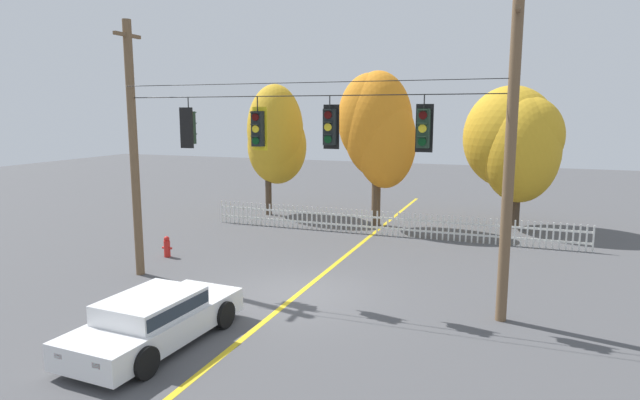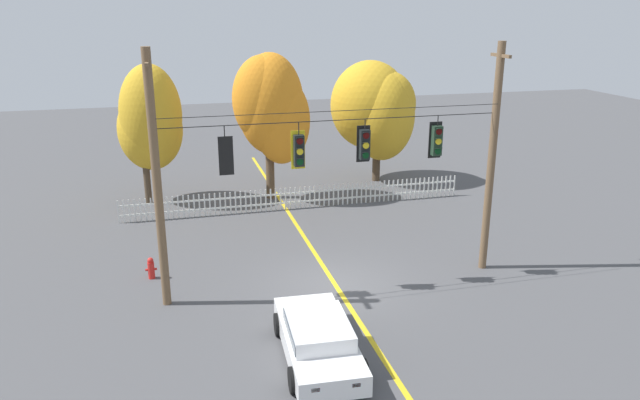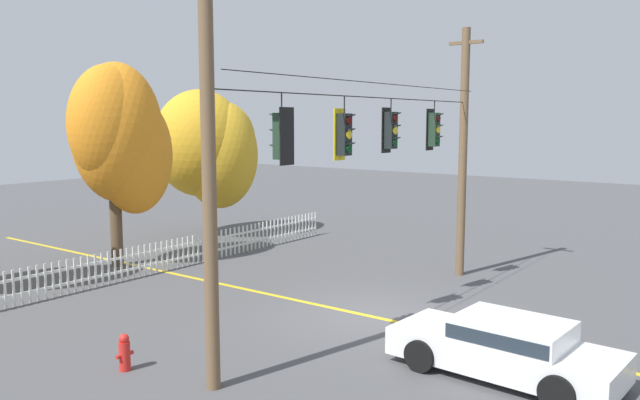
{
  "view_description": "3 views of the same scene",
  "coord_description": "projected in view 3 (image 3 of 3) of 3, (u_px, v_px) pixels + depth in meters",
  "views": [
    {
      "loc": [
        5.62,
        -13.25,
        5.03
      ],
      "look_at": [
        0.13,
        1.38,
        2.47
      ],
      "focal_mm": 30.12,
      "sensor_mm": 36.0,
      "label": 1
    },
    {
      "loc": [
        -5.07,
        -17.45,
        8.77
      ],
      "look_at": [
        -0.22,
        1.11,
        2.59
      ],
      "focal_mm": 34.04,
      "sensor_mm": 36.0,
      "label": 2
    },
    {
      "loc": [
        -13.15,
        -8.24,
        4.91
      ],
      "look_at": [
        -0.37,
        1.28,
        2.9
      ],
      "focal_mm": 35.57,
      "sensor_mm": 36.0,
      "label": 3
    }
  ],
  "objects": [
    {
      "name": "fire_hydrant",
      "position": [
        125.0,
        352.0,
        12.46
      ],
      "size": [
        0.38,
        0.22,
        0.75
      ],
      "color": "red",
      "rests_on": "ground"
    },
    {
      "name": "traffic_signal_northbound_secondary",
      "position": [
        390.0,
        130.0,
        16.12
      ],
      "size": [
        0.43,
        0.38,
        1.38
      ],
      "color": "black"
    },
    {
      "name": "signal_support_span",
      "position": [
        371.0,
        160.0,
        15.47
      ],
      "size": [
        11.02,
        1.1,
        7.71
      ],
      "color": "brown",
      "rests_on": "ground"
    },
    {
      "name": "autumn_oak_far_east",
      "position": [
        211.0,
        147.0,
        26.5
      ],
      "size": [
        4.18,
        4.12,
        6.18
      ],
      "color": "#473828",
      "rests_on": "ground"
    },
    {
      "name": "white_picket_fence",
      "position": [
        175.0,
        253.0,
        21.05
      ],
      "size": [
        15.5,
        0.06,
        1.0
      ],
      "color": "silver",
      "rests_on": "ground"
    },
    {
      "name": "parked_car",
      "position": [
        506.0,
        346.0,
        12.14
      ],
      "size": [
        2.08,
        4.41,
        1.15
      ],
      "color": "white",
      "rests_on": "ground"
    },
    {
      "name": "traffic_signal_northbound_primary",
      "position": [
        282.0,
        136.0,
        12.7
      ],
      "size": [
        0.43,
        0.38,
        1.44
      ],
      "color": "black"
    },
    {
      "name": "autumn_maple_mid",
      "position": [
        120.0,
        137.0,
        20.87
      ],
      "size": [
        3.49,
        2.84,
        6.8
      ],
      "color": "brown",
      "rests_on": "ground"
    },
    {
      "name": "traffic_signal_westbound_side",
      "position": [
        434.0,
        129.0,
        18.05
      ],
      "size": [
        0.43,
        0.38,
        1.41
      ],
      "color": "black"
    },
    {
      "name": "traffic_signal_eastbound_side",
      "position": [
        344.0,
        134.0,
        14.47
      ],
      "size": [
        0.43,
        0.38,
        1.47
      ],
      "color": "black"
    },
    {
      "name": "ground",
      "position": [
        370.0,
        316.0,
        15.96
      ],
      "size": [
        80.0,
        80.0,
        0.0
      ],
      "primitive_type": "plane",
      "color": "#4C4C4F"
    },
    {
      "name": "lane_centerline_stripe",
      "position": [
        370.0,
        316.0,
        15.96
      ],
      "size": [
        0.16,
        36.0,
        0.01
      ],
      "primitive_type": "cube",
      "color": "gold",
      "rests_on": "ground"
    }
  ]
}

